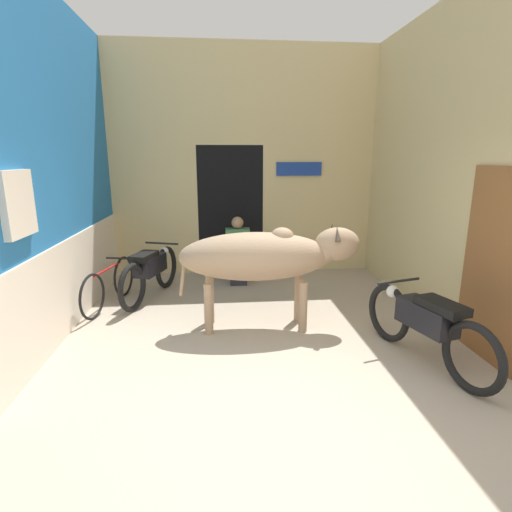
{
  "coord_description": "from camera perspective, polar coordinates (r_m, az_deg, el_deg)",
  "views": [
    {
      "loc": [
        -0.5,
        -3.03,
        2.18
      ],
      "look_at": [
        -0.02,
        2.04,
        0.92
      ],
      "focal_mm": 28.0,
      "sensor_mm": 36.0,
      "label": 1
    }
  ],
  "objects": [
    {
      "name": "cow",
      "position": [
        5.08,
        1.35,
        -0.04
      ],
      "size": [
        2.33,
        0.71,
        1.37
      ],
      "color": "tan",
      "rests_on": "ground_plane"
    },
    {
      "name": "wall_back_with_doorway",
      "position": [
        7.85,
        -2.51,
        10.79
      ],
      "size": [
        4.9,
        0.93,
        4.17
      ],
      "color": "#D1BC84",
      "rests_on": "ground_plane"
    },
    {
      "name": "wall_left_shopfront",
      "position": [
        5.67,
        -26.93,
        10.73
      ],
      "size": [
        0.25,
        4.54,
        4.17
      ],
      "color": "#236BAD",
      "rests_on": "ground_plane"
    },
    {
      "name": "motorcycle_far",
      "position": [
        6.5,
        -14.86,
        -1.97
      ],
      "size": [
        0.74,
        1.78,
        0.82
      ],
      "color": "black",
      "rests_on": "ground_plane"
    },
    {
      "name": "bicycle",
      "position": [
        6.36,
        -20.22,
        -3.9
      ],
      "size": [
        0.5,
        1.58,
        0.66
      ],
      "color": "black",
      "rests_on": "ground_plane"
    },
    {
      "name": "shopkeeper_seated",
      "position": [
        7.01,
        -2.61,
        1.0
      ],
      "size": [
        0.42,
        0.33,
        1.19
      ],
      "color": "#282833",
      "rests_on": "ground_plane"
    },
    {
      "name": "ground_plane",
      "position": [
        3.77,
        3.43,
        -21.54
      ],
      "size": [
        30.0,
        30.0,
        0.0
      ],
      "primitive_type": "plane",
      "color": "tan"
    },
    {
      "name": "motorcycle_near",
      "position": [
        4.7,
        23.11,
        -8.84
      ],
      "size": [
        0.7,
        1.87,
        0.81
      ],
      "color": "black",
      "rests_on": "ground_plane"
    },
    {
      "name": "plastic_stool",
      "position": [
        7.34,
        -0.32,
        -1.58
      ],
      "size": [
        0.31,
        0.31,
        0.42
      ],
      "color": "red",
      "rests_on": "ground_plane"
    },
    {
      "name": "wall_right_with_door",
      "position": [
        6.07,
        25.09,
        11.39
      ],
      "size": [
        0.22,
        4.54,
        4.17
      ],
      "color": "#D1BC84",
      "rests_on": "ground_plane"
    }
  ]
}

